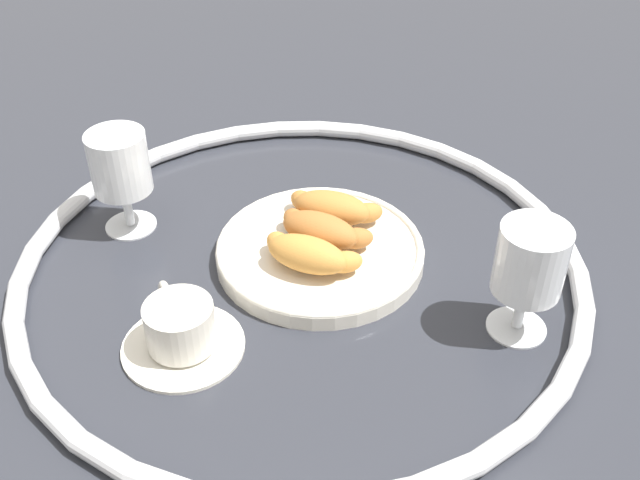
# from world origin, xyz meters

# --- Properties ---
(ground_plane) EXTENTS (2.20, 2.20, 0.00)m
(ground_plane) POSITION_xyz_m (0.00, 0.00, 0.00)
(ground_plane) COLOR #2D3038
(table_chrome_rim) EXTENTS (0.70, 0.70, 0.02)m
(table_chrome_rim) POSITION_xyz_m (0.00, 0.00, 0.01)
(table_chrome_rim) COLOR silver
(table_chrome_rim) RESTS_ON ground_plane
(pastry_plate) EXTENTS (0.26, 0.26, 0.02)m
(pastry_plate) POSITION_xyz_m (0.03, 0.02, 0.01)
(pastry_plate) COLOR silver
(pastry_plate) RESTS_ON ground_plane
(croissant_large) EXTENTS (0.12, 0.11, 0.04)m
(croissant_large) POSITION_xyz_m (0.01, -0.02, 0.04)
(croissant_large) COLOR #CC893D
(croissant_large) RESTS_ON pastry_plate
(croissant_small) EXTENTS (0.12, 0.11, 0.04)m
(croissant_small) POSITION_xyz_m (0.03, 0.02, 0.04)
(croissant_small) COLOR #AD6B33
(croissant_small) RESTS_ON pastry_plate
(croissant_extra) EXTENTS (0.12, 0.10, 0.04)m
(croissant_extra) POSITION_xyz_m (0.05, 0.07, 0.04)
(croissant_extra) COLOR #BC7A38
(croissant_extra) RESTS_ON pastry_plate
(coffee_cup_near) EXTENTS (0.14, 0.14, 0.06)m
(coffee_cup_near) POSITION_xyz_m (-0.14, -0.12, 0.03)
(coffee_cup_near) COLOR silver
(coffee_cup_near) RESTS_ON ground_plane
(juice_glass_left) EXTENTS (0.08, 0.08, 0.14)m
(juice_glass_left) POSITION_xyz_m (-0.22, 0.12, 0.09)
(juice_glass_left) COLOR white
(juice_glass_left) RESTS_ON ground_plane
(juice_glass_right) EXTENTS (0.08, 0.08, 0.14)m
(juice_glass_right) POSITION_xyz_m (0.23, -0.13, 0.09)
(juice_glass_right) COLOR white
(juice_glass_right) RESTS_ON ground_plane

